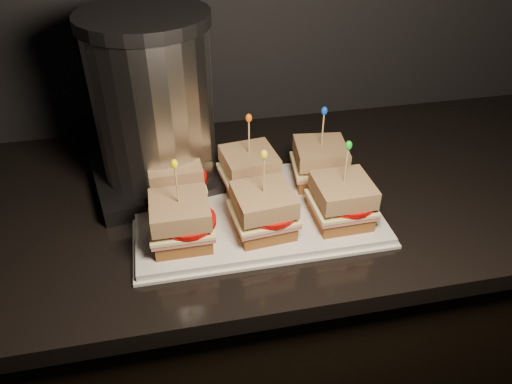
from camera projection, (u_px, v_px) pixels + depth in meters
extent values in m
cube|color=black|center=(325.00, 320.00, 1.33)|extent=(2.18, 0.61, 0.83)
cube|color=black|center=(341.00, 187.00, 1.07)|extent=(2.22, 0.65, 0.04)
cube|color=silver|center=(256.00, 211.00, 0.96)|extent=(0.46, 0.28, 0.02)
cube|color=silver|center=(256.00, 214.00, 0.97)|extent=(0.47, 0.29, 0.01)
cube|color=#653012|center=(177.00, 191.00, 0.98)|extent=(0.10, 0.10, 0.03)
cube|color=#CB6861|center=(176.00, 184.00, 0.97)|extent=(0.11, 0.11, 0.01)
cube|color=#F7EE9D|center=(176.00, 181.00, 0.96)|extent=(0.11, 0.11, 0.01)
cylinder|color=#B30907|center=(182.00, 179.00, 0.96)|extent=(0.10, 0.10, 0.01)
cube|color=#57290B|center=(174.00, 169.00, 0.95)|extent=(0.10, 0.10, 0.03)
cylinder|color=tan|center=(172.00, 147.00, 0.92)|extent=(0.00, 0.00, 0.09)
ellipsoid|color=#C61996|center=(169.00, 126.00, 0.89)|extent=(0.01, 0.01, 0.02)
cube|color=#653012|center=(249.00, 183.00, 1.00)|extent=(0.11, 0.11, 0.03)
cube|color=#CB6861|center=(249.00, 176.00, 0.99)|extent=(0.12, 0.12, 0.01)
cube|color=#F7EE9D|center=(249.00, 173.00, 0.99)|extent=(0.12, 0.12, 0.01)
cylinder|color=#B30907|center=(256.00, 170.00, 0.98)|extent=(0.10, 0.10, 0.01)
cube|color=#57290B|center=(249.00, 160.00, 0.97)|extent=(0.11, 0.11, 0.03)
cylinder|color=tan|center=(249.00, 139.00, 0.94)|extent=(0.00, 0.00, 0.09)
ellipsoid|color=#F85205|center=(249.00, 118.00, 0.92)|extent=(0.01, 0.01, 0.02)
cube|color=#653012|center=(319.00, 175.00, 1.03)|extent=(0.11, 0.11, 0.03)
cube|color=#CB6861|center=(319.00, 168.00, 1.02)|extent=(0.12, 0.12, 0.01)
cube|color=#F7EE9D|center=(320.00, 165.00, 1.01)|extent=(0.12, 0.12, 0.01)
cylinder|color=#B30907|center=(327.00, 163.00, 1.00)|extent=(0.10, 0.10, 0.01)
cube|color=#57290B|center=(321.00, 153.00, 0.99)|extent=(0.11, 0.11, 0.03)
cylinder|color=tan|center=(323.00, 132.00, 0.97)|extent=(0.00, 0.00, 0.09)
ellipsoid|color=#0A3CCE|center=(324.00, 111.00, 0.94)|extent=(0.01, 0.01, 0.02)
cube|color=#653012|center=(182.00, 234.00, 0.87)|extent=(0.10, 0.10, 0.03)
cube|color=#CB6861|center=(181.00, 226.00, 0.86)|extent=(0.11, 0.10, 0.01)
cube|color=#F7EE9D|center=(181.00, 223.00, 0.86)|extent=(0.11, 0.11, 0.01)
cylinder|color=#B30907|center=(188.00, 221.00, 0.85)|extent=(0.10, 0.10, 0.01)
cube|color=#57290B|center=(180.00, 210.00, 0.84)|extent=(0.10, 0.10, 0.03)
cylinder|color=tan|center=(177.00, 187.00, 0.81)|extent=(0.00, 0.00, 0.09)
ellipsoid|color=#E2EC01|center=(174.00, 164.00, 0.79)|extent=(0.01, 0.01, 0.02)
cube|color=#653012|center=(263.00, 223.00, 0.90)|extent=(0.11, 0.11, 0.03)
cube|color=#CB6861|center=(263.00, 216.00, 0.89)|extent=(0.12, 0.11, 0.01)
cube|color=#F7EE9D|center=(263.00, 213.00, 0.88)|extent=(0.12, 0.11, 0.01)
cylinder|color=#B30907|center=(271.00, 211.00, 0.88)|extent=(0.10, 0.10, 0.01)
cube|color=#57290B|center=(264.00, 200.00, 0.87)|extent=(0.11, 0.11, 0.03)
cylinder|color=tan|center=(264.00, 177.00, 0.84)|extent=(0.00, 0.00, 0.09)
ellipsoid|color=yellow|center=(264.00, 154.00, 0.81)|extent=(0.01, 0.01, 0.02)
cube|color=#653012|center=(340.00, 213.00, 0.92)|extent=(0.10, 0.10, 0.03)
cube|color=#CB6861|center=(341.00, 206.00, 0.91)|extent=(0.11, 0.11, 0.01)
cube|color=#F7EE9D|center=(341.00, 203.00, 0.91)|extent=(0.11, 0.11, 0.01)
cylinder|color=#B30907|center=(349.00, 201.00, 0.90)|extent=(0.10, 0.10, 0.01)
cube|color=#57290B|center=(343.00, 190.00, 0.89)|extent=(0.10, 0.10, 0.03)
cylinder|color=tan|center=(346.00, 168.00, 0.86)|extent=(0.00, 0.00, 0.09)
ellipsoid|color=green|center=(349.00, 145.00, 0.84)|extent=(0.01, 0.01, 0.02)
cube|color=#262628|center=(163.00, 175.00, 1.05)|extent=(0.31, 0.27, 0.03)
cylinder|color=silver|center=(154.00, 103.00, 0.96)|extent=(0.23, 0.23, 0.30)
cylinder|color=#262628|center=(143.00, 19.00, 0.86)|extent=(0.24, 0.24, 0.02)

